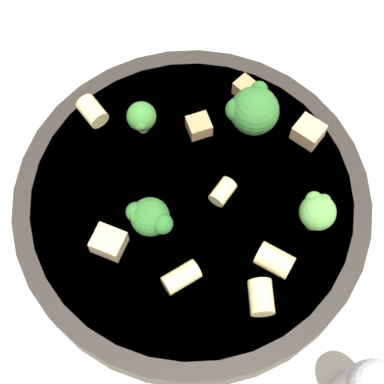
{
  "coord_description": "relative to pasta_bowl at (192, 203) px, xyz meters",
  "views": [
    {
      "loc": [
        -0.18,
        -0.09,
        0.49
      ],
      "look_at": [
        0.0,
        0.0,
        0.04
      ],
      "focal_mm": 60.0,
      "sensor_mm": 36.0,
      "label": 1
    }
  ],
  "objects": [
    {
      "name": "rigatoni_4",
      "position": [
        -0.06,
        -0.02,
        0.02
      ],
      "size": [
        0.03,
        0.03,
        0.01
      ],
      "primitive_type": "cylinder",
      "rotation": [
        1.57,
        0.0,
        0.99
      ],
      "color": "#E0C67F",
      "rests_on": "pasta_bowl"
    },
    {
      "name": "rigatoni_2",
      "position": [
        -0.02,
        -0.08,
        0.02
      ],
      "size": [
        0.02,
        0.03,
        0.02
      ],
      "primitive_type": "cylinder",
      "rotation": [
        1.57,
        0.0,
        3.05
      ],
      "color": "#E0C67F",
      "rests_on": "pasta_bowl"
    },
    {
      "name": "rigatoni_0",
      "position": [
        0.03,
        0.11,
        0.02
      ],
      "size": [
        0.03,
        0.03,
        0.02
      ],
      "primitive_type": "cylinder",
      "rotation": [
        1.57,
        0.0,
        2.66
      ],
      "color": "#E0C67F",
      "rests_on": "pasta_bowl"
    },
    {
      "name": "pasta_bowl",
      "position": [
        0.0,
        0.0,
        0.0
      ],
      "size": [
        0.28,
        0.28,
        0.03
      ],
      "color": "#28231E",
      "rests_on": "ground_plane"
    },
    {
      "name": "ground_plane",
      "position": [
        0.0,
        0.0,
        -0.02
      ],
      "size": [
        2.0,
        2.0,
        0.0
      ],
      "primitive_type": "plane",
      "color": "#BCB29E"
    },
    {
      "name": "broccoli_floret_3",
      "position": [
        0.04,
        0.06,
        0.03
      ],
      "size": [
        0.02,
        0.02,
        0.03
      ],
      "color": "#9EC175",
      "rests_on": "pasta_bowl"
    },
    {
      "name": "chicken_chunk_1",
      "position": [
        0.06,
        0.02,
        0.02
      ],
      "size": [
        0.02,
        0.02,
        0.01
      ],
      "primitive_type": "cube",
      "rotation": [
        0.0,
        0.0,
        2.35
      ],
      "color": "#A87A4C",
      "rests_on": "pasta_bowl"
    },
    {
      "name": "broccoli_floret_2",
      "position": [
        0.08,
        -0.02,
        0.04
      ],
      "size": [
        0.04,
        0.04,
        0.04
      ],
      "color": "#93B766",
      "rests_on": "pasta_bowl"
    },
    {
      "name": "broccoli_floret_1",
      "position": [
        -0.04,
        0.02,
        0.03
      ],
      "size": [
        0.03,
        0.04,
        0.04
      ],
      "color": "#93B766",
      "rests_on": "pasta_bowl"
    },
    {
      "name": "chicken_chunk_3",
      "position": [
        -0.06,
        0.04,
        0.02
      ],
      "size": [
        0.02,
        0.02,
        0.02
      ],
      "primitive_type": "cube",
      "rotation": [
        0.0,
        0.0,
        1.62
      ],
      "color": "tan",
      "rests_on": "pasta_bowl"
    },
    {
      "name": "broccoli_floret_0",
      "position": [
        0.02,
        -0.09,
        0.03
      ],
      "size": [
        0.03,
        0.03,
        0.04
      ],
      "color": "#9EC175",
      "rests_on": "pasta_bowl"
    },
    {
      "name": "rigatoni_3",
      "position": [
        -0.05,
        -0.08,
        0.02
      ],
      "size": [
        0.03,
        0.03,
        0.02
      ],
      "primitive_type": "cylinder",
      "rotation": [
        1.57,
        0.0,
        2.07
      ],
      "color": "#E0C67F",
      "rests_on": "pasta_bowl"
    },
    {
      "name": "rigatoni_1",
      "position": [
        0.01,
        -0.02,
        0.02
      ],
      "size": [
        0.02,
        0.02,
        0.01
      ],
      "primitive_type": "cylinder",
      "rotation": [
        1.57,
        0.0,
        1.4
      ],
      "color": "#E0C67F",
      "rests_on": "pasta_bowl"
    },
    {
      "name": "chicken_chunk_0",
      "position": [
        0.11,
        0.0,
        0.02
      ],
      "size": [
        0.02,
        0.02,
        0.01
      ],
      "primitive_type": "cube",
      "rotation": [
        0.0,
        0.0,
        1.22
      ],
      "color": "#A87A4C",
      "rests_on": "pasta_bowl"
    },
    {
      "name": "chicken_chunk_2",
      "position": [
        0.09,
        -0.06,
        0.02
      ],
      "size": [
        0.02,
        0.03,
        0.02
      ],
      "primitive_type": "cube",
      "rotation": [
        0.0,
        0.0,
        1.35
      ],
      "color": "tan",
      "rests_on": "pasta_bowl"
    }
  ]
}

